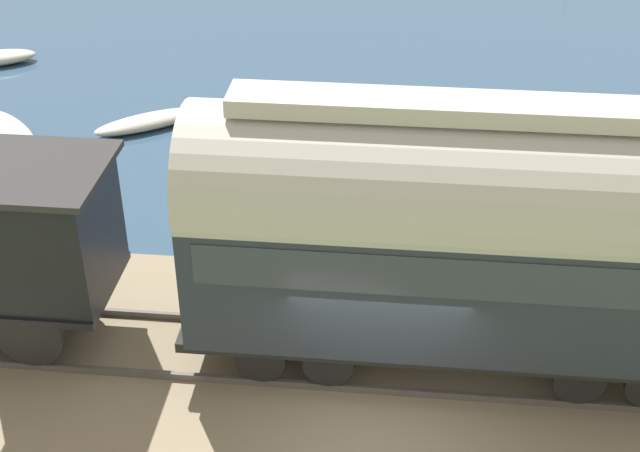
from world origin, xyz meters
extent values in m
plane|color=#607542|center=(0.00, 0.00, 0.00)|extent=(200.00, 200.00, 0.00)
cube|color=#84755B|center=(1.00, 0.00, 0.27)|extent=(5.12, 56.00, 0.54)
cube|color=#4C4742|center=(0.28, 0.00, 0.60)|extent=(0.07, 54.88, 0.12)
cube|color=#4C4742|center=(1.72, 0.00, 0.60)|extent=(0.07, 54.88, 0.12)
cylinder|color=black|center=(0.28, 5.27, 1.20)|extent=(0.12, 1.08, 1.08)
cylinder|color=black|center=(1.72, 5.27, 1.20)|extent=(0.12, 1.08, 1.08)
cube|color=black|center=(1.00, 5.02, 2.65)|extent=(1.84, 1.77, 1.90)
cube|color=#282828|center=(1.00, 5.02, 3.65)|extent=(2.04, 2.01, 0.10)
cylinder|color=black|center=(1.72, -3.93, 1.04)|extent=(0.12, 0.76, 0.76)
cylinder|color=black|center=(0.28, -2.92, 1.04)|extent=(0.12, 0.76, 0.76)
cylinder|color=black|center=(1.72, -2.92, 1.04)|extent=(0.12, 0.76, 0.76)
cylinder|color=black|center=(0.28, 0.72, 1.04)|extent=(0.12, 0.76, 0.76)
cylinder|color=black|center=(1.72, 0.72, 1.04)|extent=(0.12, 0.76, 0.76)
cylinder|color=black|center=(0.28, 1.74, 1.04)|extent=(0.12, 0.76, 0.76)
cylinder|color=black|center=(1.72, 1.74, 1.04)|extent=(0.12, 0.76, 0.76)
cube|color=black|center=(1.00, -1.10, 1.35)|extent=(1.91, 8.09, 0.16)
cube|color=#232833|center=(1.00, -1.10, 2.56)|extent=(2.12, 7.77, 2.26)
cube|color=#2D333D|center=(1.00, -1.10, 2.95)|extent=(2.15, 7.28, 0.63)
cylinder|color=#B2ADA3|center=(1.00, -1.10, 3.69)|extent=(2.22, 7.77, 2.22)
cube|color=#B2ADA3|center=(1.00, -1.10, 4.92)|extent=(0.74, 6.47, 0.24)
ellipsoid|color=#B7B2A3|center=(9.83, 6.12, 0.18)|extent=(2.20, 2.70, 0.34)
ellipsoid|color=#B7B2A3|center=(8.97, 9.42, 0.19)|extent=(2.66, 2.63, 0.37)
camera|label=1|loc=(-9.70, -0.17, 9.78)|focal=50.00mm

